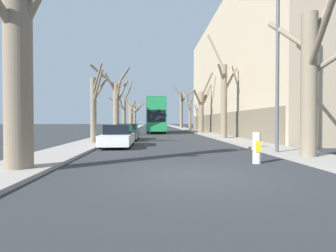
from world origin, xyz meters
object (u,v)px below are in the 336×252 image
at_px(street_tree_left_2, 116,103).
at_px(parked_car_1, 127,132).
at_px(street_tree_left_3, 124,112).
at_px(street_tree_right_3, 189,112).
at_px(street_tree_left_0, 19,48).
at_px(street_tree_left_1, 94,107).
at_px(traffic_bollard, 257,148).
at_px(street_tree_right_0, 310,77).
at_px(double_decker_bus, 156,114).
at_px(street_tree_right_4, 181,108).
at_px(lamp_post, 276,45).
at_px(street_tree_right_2, 202,109).
at_px(parked_car_0, 118,136).
at_px(street_tree_left_5, 135,116).
at_px(street_tree_right_1, 224,97).
at_px(street_tree_left_4, 131,115).

height_order(street_tree_left_2, parked_car_1, street_tree_left_2).
xyz_separation_m(street_tree_left_3, street_tree_right_3, (10.46, 6.84, 0.27)).
xyz_separation_m(street_tree_left_0, street_tree_left_1, (0.11, 9.82, -1.28)).
xyz_separation_m(street_tree_left_0, traffic_bollard, (7.95, 1.17, -3.24)).
xyz_separation_m(street_tree_right_0, double_decker_bus, (-6.02, 25.79, -0.78)).
height_order(street_tree_left_1, street_tree_left_2, street_tree_left_2).
bearing_deg(street_tree_left_0, double_decker_bus, 80.72).
bearing_deg(parked_car_1, street_tree_right_4, 76.39).
height_order(street_tree_left_0, lamp_post, lamp_post).
bearing_deg(lamp_post, street_tree_right_3, 88.94).
height_order(street_tree_left_3, traffic_bollard, street_tree_left_3).
bearing_deg(parked_car_1, street_tree_right_2, 53.25).
bearing_deg(street_tree_right_2, double_decker_bus, 155.54).
relative_size(parked_car_0, traffic_bollard, 3.95).
height_order(street_tree_left_5, parked_car_0, street_tree_left_5).
xyz_separation_m(street_tree_left_1, street_tree_right_3, (10.33, 26.85, 0.71)).
distance_m(street_tree_left_3, double_decker_bus, 4.97).
height_order(parked_car_0, parked_car_1, parked_car_1).
bearing_deg(street_tree_left_1, street_tree_left_0, -90.62).
distance_m(street_tree_right_3, street_tree_right_4, 12.00).
bearing_deg(double_decker_bus, street_tree_right_0, -76.87).
relative_size(street_tree_right_0, street_tree_right_1, 0.72).
relative_size(street_tree_right_3, street_tree_right_4, 0.75).
bearing_deg(street_tree_left_1, double_decker_bus, 76.17).
height_order(street_tree_left_3, lamp_post, lamp_post).
relative_size(street_tree_left_3, street_tree_right_0, 1.07).
height_order(street_tree_left_5, street_tree_right_4, street_tree_right_4).
relative_size(street_tree_left_2, street_tree_right_4, 0.79).
relative_size(street_tree_right_3, lamp_post, 0.78).
distance_m(street_tree_left_2, parked_car_1, 7.42).
bearing_deg(street_tree_right_2, street_tree_right_0, -89.65).
bearing_deg(street_tree_right_0, street_tree_left_5, 102.12).
bearing_deg(street_tree_right_4, street_tree_right_2, -89.84).
xyz_separation_m(parked_car_0, parked_car_1, (0.00, 5.85, 0.01)).
height_order(street_tree_left_2, traffic_bollard, street_tree_left_2).
xyz_separation_m(street_tree_right_4, parked_car_1, (-8.41, -34.71, -3.76)).
xyz_separation_m(street_tree_left_4, street_tree_right_0, (10.44, -38.16, 0.55)).
distance_m(street_tree_left_1, street_tree_right_3, 28.77).
distance_m(street_tree_left_4, street_tree_right_3, 10.93).
bearing_deg(street_tree_right_1, street_tree_right_0, -88.72).
bearing_deg(street_tree_right_1, street_tree_left_3, 123.63).
bearing_deg(street_tree_right_3, lamp_post, -91.06).
distance_m(street_tree_left_2, double_decker_bus, 8.73).
distance_m(street_tree_left_1, street_tree_right_4, 40.16).
xyz_separation_m(parked_car_0, lamp_post, (7.87, -4.41, 4.47)).
distance_m(street_tree_right_4, parked_car_1, 35.92).
xyz_separation_m(double_decker_bus, lamp_post, (5.27, -24.28, 2.52)).
height_order(street_tree_left_1, street_tree_left_5, street_tree_left_5).
relative_size(street_tree_left_5, double_decker_bus, 0.63).
distance_m(street_tree_right_0, street_tree_right_3, 34.55).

